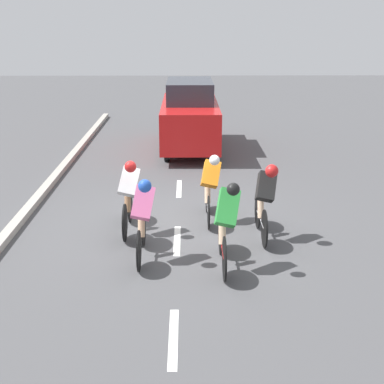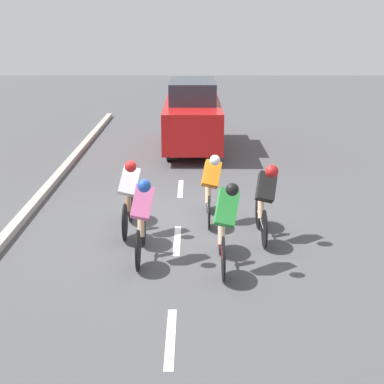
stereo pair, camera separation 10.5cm
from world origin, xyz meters
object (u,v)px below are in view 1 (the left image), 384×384
cyclist_green (226,223)px  cyclist_orange (210,186)px  cyclist_black (265,198)px  cyclist_white (128,194)px  cyclist_pink (142,216)px  support_car (190,116)px

cyclist_green → cyclist_orange: 2.17m
cyclist_green → cyclist_black: (-0.81, -1.23, -0.00)m
cyclist_black → cyclist_white: (2.54, -0.33, -0.02)m
cyclist_green → cyclist_pink: (1.37, -0.35, -0.01)m
cyclist_green → cyclist_orange: cyclist_green is taller
cyclist_pink → support_car: size_ratio=0.37×
cyclist_green → support_car: bearing=-86.5°
cyclist_white → cyclist_pink: size_ratio=0.99×
cyclist_black → support_car: 7.37m
cyclist_orange → support_car: (0.35, -6.31, 0.32)m
cyclist_green → cyclist_black: size_ratio=1.06×
cyclist_green → cyclist_white: 2.34m
cyclist_green → cyclist_white: cyclist_green is taller
support_car → cyclist_white: bearing=80.0°
cyclist_pink → cyclist_black: bearing=-157.8°
cyclist_black → cyclist_pink: 2.35m
cyclist_black → cyclist_orange: cyclist_black is taller
cyclist_white → cyclist_orange: size_ratio=1.03×
cyclist_black → cyclist_pink: (2.18, 0.89, -0.01)m
cyclist_green → cyclist_white: bearing=-42.1°
cyclist_orange → support_car: bearing=-86.8°
cyclist_black → cyclist_orange: 1.34m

